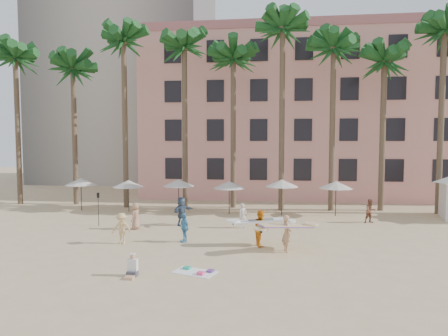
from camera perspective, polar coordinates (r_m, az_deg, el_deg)
ground at (r=18.79m, az=-0.36°, el=-13.58°), size 120.00×120.00×0.00m
pink_hotel at (r=44.08m, az=13.18°, el=6.92°), size 35.00×14.00×16.00m
grey_tower at (r=62.41m, az=-13.38°, el=21.93°), size 22.00×18.00×50.00m
palm_row at (r=33.62m, az=3.91°, el=16.52°), size 44.40×5.40×16.30m
umbrella_row at (r=30.91m, az=-2.94°, el=-2.22°), size 22.50×2.70×2.73m
beach_towel at (r=17.76m, az=-3.98°, el=-14.54°), size 2.03×1.52×0.14m
carrier_yellow at (r=20.73m, az=8.94°, el=-8.94°), size 2.92×2.05×1.90m
carrier_white at (r=21.72m, az=5.30°, el=-8.38°), size 3.06×1.16×1.94m
beachgoers at (r=25.24m, az=-3.74°, el=-6.97°), size 16.14×8.18×1.92m
paddle at (r=27.67m, az=-17.52°, el=-5.05°), size 0.18×0.04×2.23m
seated_man at (r=17.57m, az=-13.00°, el=-13.83°), size 0.42×0.72×0.94m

